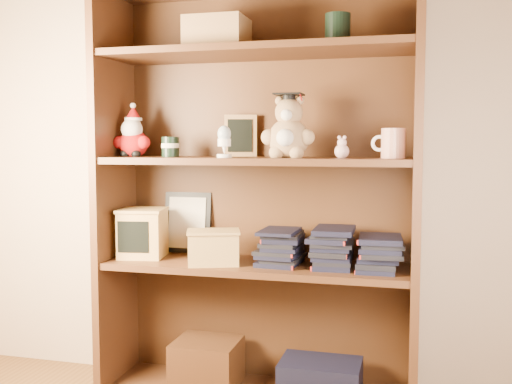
% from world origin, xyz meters
% --- Properties ---
extents(bookcase, '(1.20, 0.35, 1.60)m').
position_xyz_m(bookcase, '(-0.15, 1.36, 0.78)').
color(bookcase, '#4C2A15').
rests_on(bookcase, ground).
extents(shelf_lower, '(1.14, 0.33, 0.02)m').
position_xyz_m(shelf_lower, '(-0.14, 1.30, 0.54)').
color(shelf_lower, '#4C2A15').
rests_on(shelf_lower, ground).
extents(shelf_upper, '(1.14, 0.33, 0.02)m').
position_xyz_m(shelf_upper, '(-0.14, 1.30, 0.94)').
color(shelf_upper, '#4C2A15').
rests_on(shelf_upper, ground).
extents(santa_plush, '(0.15, 0.11, 0.22)m').
position_xyz_m(santa_plush, '(-0.64, 1.30, 1.03)').
color(santa_plush, '#A50F0F').
rests_on(santa_plush, shelf_upper).
extents(teachers_tin, '(0.07, 0.07, 0.08)m').
position_xyz_m(teachers_tin, '(-0.49, 1.30, 0.99)').
color(teachers_tin, black).
rests_on(teachers_tin, shelf_upper).
extents(chalkboard_plaque, '(0.13, 0.09, 0.16)m').
position_xyz_m(chalkboard_plaque, '(-0.24, 1.42, 1.03)').
color(chalkboard_plaque, '#9E7547').
rests_on(chalkboard_plaque, shelf_upper).
extents(egg_cup, '(0.06, 0.06, 0.12)m').
position_xyz_m(egg_cup, '(-0.24, 1.23, 1.01)').
color(egg_cup, white).
rests_on(egg_cup, shelf_upper).
extents(grad_teddy_bear, '(0.20, 0.17, 0.24)m').
position_xyz_m(grad_teddy_bear, '(-0.02, 1.30, 1.04)').
color(grad_teddy_bear, '#A78458').
rests_on(grad_teddy_bear, shelf_upper).
extents(pink_figurine, '(0.05, 0.05, 0.08)m').
position_xyz_m(pink_figurine, '(0.18, 1.30, 0.98)').
color(pink_figurine, beige).
rests_on(pink_figurine, shelf_upper).
extents(teacher_mug, '(0.12, 0.08, 0.11)m').
position_xyz_m(teacher_mug, '(0.35, 1.30, 1.00)').
color(teacher_mug, silver).
rests_on(teacher_mug, shelf_upper).
extents(certificate_frame, '(0.20, 0.05, 0.25)m').
position_xyz_m(certificate_frame, '(-0.47, 1.44, 0.67)').
color(certificate_frame, black).
rests_on(certificate_frame, shelf_lower).
extents(treats_box, '(0.20, 0.20, 0.19)m').
position_xyz_m(treats_box, '(-0.61, 1.30, 0.65)').
color(treats_box, tan).
rests_on(treats_box, shelf_lower).
extents(pencils_box, '(0.23, 0.20, 0.13)m').
position_xyz_m(pencils_box, '(-0.29, 1.24, 0.62)').
color(pencils_box, tan).
rests_on(pencils_box, shelf_lower).
extents(book_stack_left, '(0.14, 0.20, 0.14)m').
position_xyz_m(book_stack_left, '(-0.04, 1.30, 0.62)').
color(book_stack_left, black).
rests_on(book_stack_left, shelf_lower).
extents(book_stack_mid, '(0.14, 0.20, 0.14)m').
position_xyz_m(book_stack_mid, '(0.14, 1.30, 0.62)').
color(book_stack_mid, black).
rests_on(book_stack_mid, shelf_lower).
extents(book_stack_right, '(0.14, 0.20, 0.11)m').
position_xyz_m(book_stack_right, '(0.31, 1.30, 0.61)').
color(book_stack_right, black).
rests_on(book_stack_right, shelf_lower).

